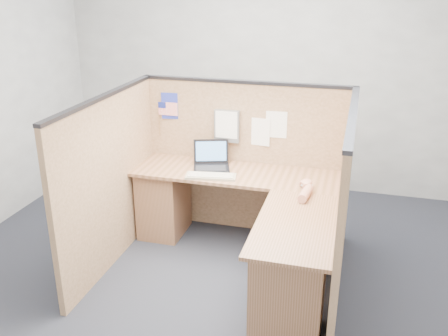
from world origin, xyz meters
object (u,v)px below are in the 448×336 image
(laptop, at_px, (213,161))
(mouse, at_px, (307,185))
(keyboard, at_px, (211,176))
(l_desk, at_px, (246,226))

(laptop, height_order, mouse, laptop)
(laptop, height_order, keyboard, laptop)
(l_desk, distance_m, mouse, 0.64)
(laptop, bearing_deg, l_desk, -64.94)
(laptop, distance_m, mouse, 0.95)
(l_desk, distance_m, laptop, 0.75)
(l_desk, height_order, mouse, mouse)
(mouse, bearing_deg, keyboard, -179.65)
(l_desk, bearing_deg, keyboard, 152.31)
(laptop, relative_size, mouse, 3.67)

